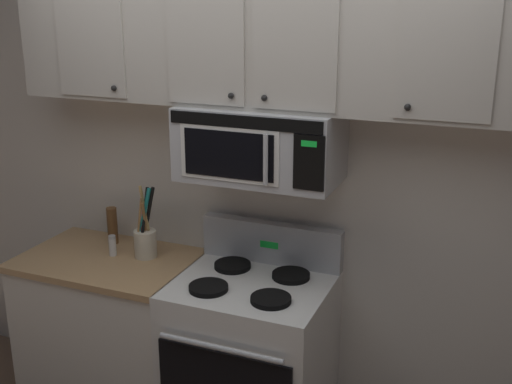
{
  "coord_description": "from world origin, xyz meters",
  "views": [
    {
      "loc": [
        1.1,
        -2.2,
        2.26
      ],
      "look_at": [
        0.0,
        0.49,
        1.35
      ],
      "focal_mm": 44.75,
      "sensor_mm": 36.0,
      "label": 1
    }
  ],
  "objects": [
    {
      "name": "counter_segment",
      "position": [
        -0.84,
        0.43,
        0.45
      ],
      "size": [
        0.93,
        0.65,
        0.9
      ],
      "color": "white",
      "rests_on": "ground_plane"
    },
    {
      "name": "over_range_microwave",
      "position": [
        -0.0,
        0.54,
        1.58
      ],
      "size": [
        0.76,
        0.43,
        0.35
      ],
      "color": "#B7BABF"
    },
    {
      "name": "salt_shaker",
      "position": [
        -0.83,
        0.46,
        0.96
      ],
      "size": [
        0.04,
        0.04,
        0.11
      ],
      "color": "white",
      "rests_on": "counter_segment"
    },
    {
      "name": "pepper_mill",
      "position": [
        -0.93,
        0.61,
        1.01
      ],
      "size": [
        0.06,
        0.06,
        0.21
      ],
      "primitive_type": "cylinder",
      "color": "brown",
      "rests_on": "counter_segment"
    },
    {
      "name": "upper_cabinets",
      "position": [
        -0.0,
        0.57,
        2.02
      ],
      "size": [
        2.5,
        0.36,
        0.55
      ],
      "color": "#BCB7AD"
    },
    {
      "name": "back_wall",
      "position": [
        0.0,
        0.79,
        1.35
      ],
      "size": [
        5.2,
        0.1,
        2.7
      ],
      "primitive_type": "cube",
      "color": "silver",
      "rests_on": "ground_plane"
    },
    {
      "name": "stove_range",
      "position": [
        0.0,
        0.42,
        0.47
      ],
      "size": [
        0.76,
        0.69,
        1.12
      ],
      "color": "white",
      "rests_on": "ground_plane"
    },
    {
      "name": "utensil_crock_cream",
      "position": [
        -0.65,
        0.51,
        1.01
      ],
      "size": [
        0.12,
        0.12,
        0.4
      ],
      "color": "beige",
      "rests_on": "counter_segment"
    }
  ]
}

